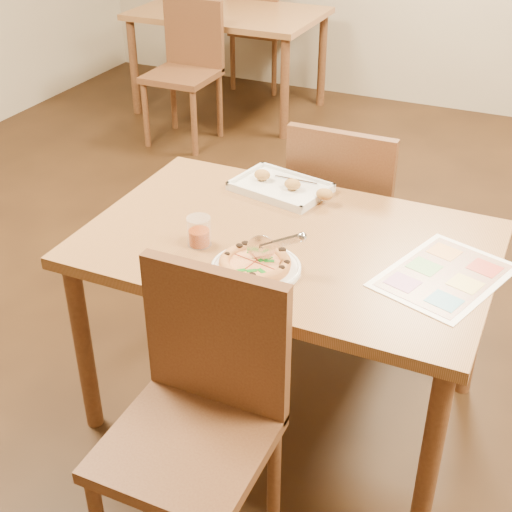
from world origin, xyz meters
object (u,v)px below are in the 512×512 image
at_px(chair_far, 344,203).
at_px(pizza, 255,263).
at_px(chair_near, 202,391).
at_px(bg_chair_far, 258,18).
at_px(dining_table, 288,261).
at_px(plate, 256,268).
at_px(menu, 444,276).
at_px(bg_chair_near, 188,54).
at_px(appetizer_tray, 283,187).
at_px(pizza_cutter, 274,244).
at_px(glass_tumbler, 199,233).
at_px(bg_table, 229,23).

height_order(chair_far, pizza, chair_far).
relative_size(chair_near, bg_chair_far, 1.00).
relative_size(dining_table, plate, 4.82).
bearing_deg(chair_far, menu, 129.27).
bearing_deg(bg_chair_far, pizza, 114.20).
relative_size(chair_far, bg_chair_near, 1.00).
height_order(dining_table, bg_chair_far, bg_chair_far).
height_order(bg_chair_far, appetizer_tray, bg_chair_far).
bearing_deg(appetizer_tray, plate, -76.01).
distance_m(dining_table, bg_chair_near, 2.72).
relative_size(chair_far, pizza_cutter, 2.94).
height_order(chair_near, pizza, chair_near).
bearing_deg(menu, appetizer_tray, 153.56).
relative_size(pizza, appetizer_tray, 0.55).
xyz_separation_m(appetizer_tray, menu, (0.65, -0.32, -0.01)).
xyz_separation_m(pizza, glass_tumbler, (-0.22, 0.07, 0.02)).
xyz_separation_m(chair_near, appetizer_tray, (-0.15, 0.91, 0.17)).
distance_m(chair_far, pizza, 0.84).
xyz_separation_m(plate, pizza_cutter, (0.05, 0.03, 0.08)).
relative_size(dining_table, glass_tumbler, 13.62).
relative_size(chair_near, menu, 1.15).
height_order(bg_chair_near, bg_chair_far, same).
xyz_separation_m(pizza, menu, (0.52, 0.20, -0.02)).
xyz_separation_m(chair_far, plate, (-0.02, -0.82, 0.16)).
bearing_deg(pizza, menu, 21.09).
bearing_deg(bg_table, bg_chair_far, 90.00).
height_order(dining_table, menu, menu).
height_order(glass_tumbler, menu, glass_tumbler).
bearing_deg(pizza_cutter, bg_chair_far, 96.08).
distance_m(bg_chair_near, bg_chair_far, 1.10).
height_order(bg_table, bg_chair_near, bg_chair_near).
relative_size(bg_table, glass_tumbler, 13.62).
height_order(pizza, menu, pizza).
bearing_deg(chair_near, menu, 49.41).
distance_m(dining_table, pizza, 0.24).
relative_size(pizza_cutter, glass_tumbler, 1.67).
bearing_deg(pizza, chair_far, 88.66).
bearing_deg(bg_chair_near, bg_table, 90.00).
distance_m(bg_chair_far, plate, 3.86).
relative_size(bg_chair_far, plate, 1.74).
relative_size(chair_near, appetizer_tray, 1.18).
distance_m(dining_table, bg_chair_far, 3.67).
bearing_deg(bg_chair_near, bg_chair_far, 90.00).
xyz_separation_m(bg_chair_near, pizza, (1.58, -2.41, 0.18)).
distance_m(pizza_cutter, glass_tumbler, 0.28).
height_order(chair_near, bg_chair_far, same).
distance_m(chair_far, menu, 0.81).
distance_m(chair_near, chair_far, 1.20).
bearing_deg(pizza, pizza_cutter, 30.65).
relative_size(glass_tumbler, menu, 0.23).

